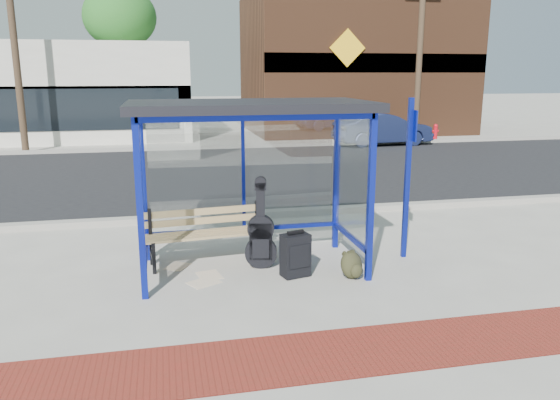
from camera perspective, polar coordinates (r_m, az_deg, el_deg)
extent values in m
plane|color=#B2ADA0|center=(8.04, -2.93, -7.24)|extent=(120.00, 120.00, 0.00)
cube|color=maroon|center=(5.71, 1.45, -16.13)|extent=(60.00, 1.00, 0.01)
cube|color=gray|center=(10.76, -5.42, -1.64)|extent=(60.00, 0.25, 0.12)
cube|color=black|center=(15.73, -7.64, 2.81)|extent=(60.00, 10.00, 0.00)
cube|color=gray|center=(20.75, -8.80, 5.43)|extent=(60.00, 0.25, 0.12)
cube|color=#B2ADA0|center=(22.64, -9.09, 5.91)|extent=(60.00, 4.00, 0.01)
cube|color=#0D1B97|center=(6.90, -14.41, -1.10)|extent=(0.08, 0.08, 2.30)
cube|color=#0D1B97|center=(7.39, 9.47, 0.09)|extent=(0.08, 0.08, 2.30)
cube|color=#0D1B97|center=(8.36, -14.07, 1.39)|extent=(0.08, 0.08, 2.30)
cube|color=#0D1B97|center=(8.77, 5.90, 2.26)|extent=(0.08, 0.08, 2.30)
cube|color=#0D1B97|center=(8.29, -3.96, 9.41)|extent=(3.00, 0.08, 0.08)
cube|color=#0D1B97|center=(6.81, -2.13, 8.62)|extent=(3.00, 0.08, 0.08)
cube|color=#0D1B97|center=(7.46, -14.71, 8.60)|extent=(0.08, 1.50, 0.08)
cube|color=#0D1B97|center=(7.93, 7.78, 9.14)|extent=(0.08, 1.50, 0.08)
cube|color=#0D1B97|center=(8.61, -3.77, -3.04)|extent=(3.00, 0.08, 0.06)
cube|color=#0D1B97|center=(7.82, -13.92, -5.10)|extent=(0.08, 1.50, 0.06)
cube|color=#0D1B97|center=(8.26, 7.38, -3.83)|extent=(0.08, 1.50, 0.06)
cube|color=#0D1B97|center=(8.40, -3.86, 3.20)|extent=(0.05, 0.05, 1.90)
cube|color=silver|center=(8.41, -3.86, 2.93)|extent=(2.84, 0.01, 1.82)
cube|color=silver|center=(7.59, -14.29, 1.44)|extent=(0.02, 1.34, 1.82)
cube|color=silver|center=(8.05, 7.57, 2.38)|extent=(0.02, 1.34, 1.82)
cube|color=black|center=(7.54, -3.14, 9.81)|extent=(3.30, 1.80, 0.12)
cube|color=#59331E|center=(27.52, 7.58, 13.89)|extent=(10.00, 7.00, 6.40)
cube|color=black|center=(24.29, 10.39, 13.91)|extent=(10.00, 0.10, 0.80)
cube|color=yellow|center=(23.69, 7.06, 15.49)|extent=(1.56, 0.06, 1.56)
cylinder|color=#4C3826|center=(29.50, -16.03, 12.09)|extent=(0.36, 0.36, 5.00)
ellipsoid|color=#1B5F1F|center=(29.62, -16.41, 17.89)|extent=(3.60, 3.60, 3.06)
cylinder|color=#4C3826|center=(32.46, 13.10, 12.31)|extent=(0.36, 0.36, 5.00)
ellipsoid|color=#1B5F1F|center=(32.57, 13.39, 17.59)|extent=(3.60, 3.60, 3.06)
cylinder|color=#4C3826|center=(21.42, -26.07, 15.10)|extent=(0.24, 0.24, 8.00)
cylinder|color=#4C3826|center=(23.22, 14.44, 15.73)|extent=(0.24, 0.24, 8.00)
cube|color=black|center=(7.99, -13.04, -5.96)|extent=(0.06, 0.06, 0.46)
cube|color=black|center=(8.30, -13.37, -3.76)|extent=(0.06, 0.06, 0.87)
cube|color=black|center=(8.17, -13.17, -5.52)|extent=(0.09, 0.42, 0.05)
cube|color=black|center=(8.26, -1.68, -4.96)|extent=(0.06, 0.06, 0.46)
cube|color=black|center=(8.57, -2.44, -2.88)|extent=(0.06, 0.06, 0.87)
cube|color=black|center=(8.44, -2.06, -4.56)|extent=(0.09, 0.42, 0.05)
cube|color=tan|center=(8.04, -7.35, -3.87)|extent=(1.83, 0.28, 0.04)
cube|color=tan|center=(8.15, -7.50, -3.64)|extent=(1.83, 0.28, 0.04)
cube|color=tan|center=(8.25, -7.64, -3.43)|extent=(1.83, 0.28, 0.04)
cube|color=tan|center=(8.36, -7.78, -3.22)|extent=(1.83, 0.28, 0.04)
cube|color=tan|center=(8.36, -7.86, -2.14)|extent=(1.83, 0.22, 0.10)
cube|color=tan|center=(8.32, -7.89, -1.19)|extent=(1.83, 0.22, 0.10)
cylinder|color=black|center=(8.03, -2.00, -5.47)|extent=(0.48, 0.22, 0.47)
cylinder|color=black|center=(7.92, -2.02, -2.95)|extent=(0.41, 0.21, 0.39)
cube|color=black|center=(7.98, -2.01, -4.26)|extent=(0.35, 0.20, 0.56)
cube|color=black|center=(7.83, -2.05, -0.29)|extent=(0.14, 0.14, 0.56)
cube|color=black|center=(7.77, -2.06, 1.46)|extent=(0.19, 0.14, 0.11)
cube|color=black|center=(7.66, 1.61, -5.77)|extent=(0.43, 0.33, 0.60)
cylinder|color=black|center=(7.70, 0.65, -7.94)|extent=(0.11, 0.23, 0.05)
cylinder|color=black|center=(7.82, 2.53, -7.60)|extent=(0.11, 0.23, 0.05)
cube|color=black|center=(7.56, 1.63, -3.37)|extent=(0.24, 0.10, 0.04)
cube|color=black|center=(7.55, 2.07, -5.93)|extent=(0.30, 0.09, 0.33)
ellipsoid|color=#282816|center=(7.70, 7.48, -6.73)|extent=(0.38, 0.32, 0.39)
ellipsoid|color=#282816|center=(7.63, 8.00, -7.36)|extent=(0.22, 0.18, 0.20)
cube|color=#282816|center=(7.66, 7.42, -5.39)|extent=(0.12, 0.07, 0.03)
cube|color=navy|center=(8.47, 13.15, 2.08)|extent=(0.08, 0.08, 2.44)
cube|color=navy|center=(8.37, 13.74, 7.57)|extent=(0.06, 0.31, 0.46)
cube|color=white|center=(8.27, -10.66, -6.83)|extent=(0.42, 0.45, 0.01)
cube|color=white|center=(7.61, -7.95, -8.54)|extent=(0.50, 0.47, 0.01)
cube|color=white|center=(7.85, -7.40, -7.83)|extent=(0.39, 0.45, 0.01)
imported|color=#192147|center=(22.04, 10.68, 7.30)|extent=(3.94, 1.68, 1.26)
cylinder|color=red|center=(24.57, 15.92, 6.75)|extent=(0.18, 0.18, 0.53)
sphere|color=red|center=(24.54, 15.96, 7.43)|extent=(0.19, 0.19, 0.19)
cylinder|color=red|center=(24.56, 15.93, 6.95)|extent=(0.29, 0.12, 0.09)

